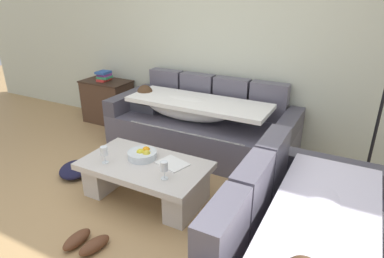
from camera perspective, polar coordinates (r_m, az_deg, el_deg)
The scene contains 14 objects.
ground_plane at distance 3.09m, azimuth -12.85°, elevation -15.37°, with size 14.00×14.00×0.00m, color tan.
back_wall at distance 4.30m, azimuth 4.78°, elevation 15.70°, with size 9.00×0.10×2.70m, color beige.
couch_along_wall at distance 4.10m, azimuth 1.22°, elevation 0.66°, with size 2.27×0.92×0.88m.
couch_near_window at distance 2.37m, azimuth 18.31°, elevation -19.44°, with size 0.92×1.83×0.88m.
coffee_table at distance 3.23m, azimuth -8.06°, elevation -8.01°, with size 1.20×0.68×0.38m.
fruit_bowl at distance 3.23m, azimuth -8.49°, elevation -4.33°, with size 0.28×0.28×0.10m.
wine_glass_near_left at distance 3.19m, azimuth -14.89°, elevation -3.80°, with size 0.07×0.07×0.17m.
wine_glass_near_right at distance 2.84m, azimuth -4.83°, elevation -6.52°, with size 0.07×0.07×0.17m.
open_magazine at distance 3.11m, azimuth -3.40°, elevation -5.94°, with size 0.28×0.21×0.01m, color white.
side_cabinet at distance 5.19m, azimuth -14.29°, elevation 4.64°, with size 0.72×0.44×0.64m.
book_stack_on_cabinet at distance 5.10m, azimuth -14.90°, elevation 8.85°, with size 0.19×0.22×0.14m.
floor_lamp at distance 3.57m, azimuth 29.85°, elevation 7.43°, with size 0.33×0.31×1.95m.
pair_of_shoes at distance 2.89m, azimuth -17.87°, elevation -18.08°, with size 0.32×0.30×0.09m.
crumpled_garment at distance 3.88m, azimuth -19.54°, elevation -6.59°, with size 0.40×0.32×0.12m, color #191933.
Camera 1 is at (1.69, -1.77, 1.89)m, focal length 30.96 mm.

